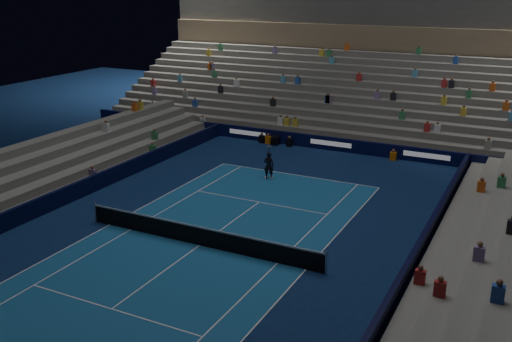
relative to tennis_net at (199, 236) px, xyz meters
name	(u,v)px	position (x,y,z in m)	size (l,w,h in m)	color
ground	(200,245)	(0.00, 0.00, -0.50)	(90.00, 90.00, 0.00)	#0B1E45
court_surface	(200,245)	(0.00, 0.00, -0.50)	(10.97, 23.77, 0.01)	#195289
sponsor_barrier_far	(331,144)	(0.00, 18.50, 0.00)	(44.00, 0.25, 1.00)	black
sponsor_barrier_east	(403,281)	(9.70, 0.00, 0.00)	(0.25, 37.00, 1.00)	black
sponsor_barrier_west	(49,203)	(-9.70, 0.00, 0.00)	(0.25, 37.00, 1.00)	black
grandstand_main	(370,86)	(0.00, 27.90, 2.87)	(44.00, 15.20, 11.20)	#5F5E5A
grandstand_east	(495,291)	(13.17, 0.00, 0.41)	(5.00, 37.00, 2.50)	slate
grandstand_west	(3,186)	(-13.17, 0.00, 0.41)	(5.00, 37.00, 2.50)	slate
tennis_net	(199,236)	(0.00, 0.00, 0.00)	(12.90, 0.10, 1.10)	#B2B2B7
tennis_player	(269,165)	(-1.32, 10.43, 0.38)	(0.64, 0.42, 1.76)	black
broadcast_camera	(275,140)	(-4.36, 17.97, -0.16)	(0.56, 0.99, 0.67)	black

